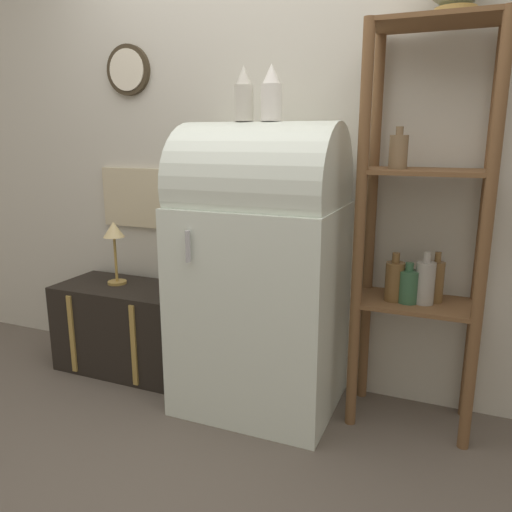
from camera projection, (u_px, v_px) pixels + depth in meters
The scene contains 8 objects.
ground_plane at pixel (242, 424), 2.43m from camera, with size 12.00×12.00×0.00m, color #60564C.
wall_back at pixel (283, 139), 2.64m from camera, with size 7.00×0.09×2.70m.
refrigerator at pixel (260, 267), 2.47m from camera, with size 0.78×0.66×1.43m.
suitcase_trunk at pixel (125, 327), 2.98m from camera, with size 0.78×0.43×0.51m.
shelf_unit at pixel (421, 223), 2.25m from camera, with size 0.56×0.34×1.84m.
vase_left at pixel (244, 95), 2.30m from camera, with size 0.09×0.09×0.25m.
vase_center at pixel (271, 95), 2.26m from camera, with size 0.10×0.10×0.25m.
desk_lamp at pixel (114, 237), 2.89m from camera, with size 0.12×0.12×0.37m.
Camera 1 is at (0.90, -1.98, 1.37)m, focal length 35.00 mm.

